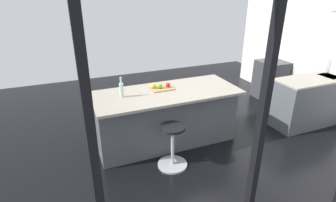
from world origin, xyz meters
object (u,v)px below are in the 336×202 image
(apple_yellow, at_px, (153,86))
(water_bottle, at_px, (121,89))
(stool_by_window, at_px, (173,147))
(apple_red, at_px, (168,85))
(apple_green, at_px, (160,86))
(kitchen_island, at_px, (166,117))
(cutting_board, at_px, (162,89))
(oven_range, at_px, (271,80))

(apple_yellow, relative_size, water_bottle, 0.27)
(water_bottle, bearing_deg, stool_by_window, 129.49)
(apple_yellow, distance_m, water_bottle, 0.56)
(stool_by_window, relative_size, water_bottle, 2.12)
(apple_red, xyz_separation_m, water_bottle, (0.78, 0.08, 0.06))
(apple_green, height_order, apple_yellow, same)
(kitchen_island, distance_m, apple_red, 0.53)
(kitchen_island, height_order, apple_green, apple_green)
(kitchen_island, height_order, stool_by_window, kitchen_island)
(apple_yellow, bearing_deg, apple_red, 167.85)
(apple_red, height_order, apple_yellow, apple_yellow)
(cutting_board, relative_size, water_bottle, 1.15)
(stool_by_window, xyz_separation_m, cutting_board, (-0.13, -0.75, 0.63))
(oven_range, distance_m, cutting_board, 3.18)
(apple_red, bearing_deg, apple_yellow, -12.15)
(oven_range, xyz_separation_m, kitchen_island, (3.00, 0.90, 0.03))
(apple_green, distance_m, apple_red, 0.14)
(cutting_board, height_order, apple_green, apple_green)
(water_bottle, bearing_deg, cutting_board, -172.97)
(kitchen_island, bearing_deg, stool_by_window, 76.42)
(kitchen_island, distance_m, cutting_board, 0.48)
(stool_by_window, bearing_deg, kitchen_island, -103.58)
(oven_range, distance_m, kitchen_island, 3.13)
(apple_green, relative_size, apple_red, 1.11)
(stool_by_window, bearing_deg, water_bottle, -50.51)
(apple_green, distance_m, apple_yellow, 0.11)
(stool_by_window, height_order, apple_yellow, apple_yellow)
(cutting_board, xyz_separation_m, apple_green, (0.04, 0.00, 0.05))
(oven_range, xyz_separation_m, apple_green, (3.07, 0.82, 0.56))
(kitchen_island, bearing_deg, cutting_board, -72.15)
(apple_yellow, height_order, water_bottle, water_bottle)
(apple_yellow, bearing_deg, stool_by_window, 89.99)
(kitchen_island, relative_size, water_bottle, 7.41)
(oven_range, relative_size, apple_green, 10.45)
(stool_by_window, bearing_deg, cutting_board, -100.09)
(apple_red, distance_m, water_bottle, 0.79)
(kitchen_island, xyz_separation_m, apple_green, (0.07, -0.08, 0.52))
(cutting_board, distance_m, apple_yellow, 0.15)
(oven_range, xyz_separation_m, apple_red, (2.92, 0.82, 0.55))
(kitchen_island, relative_size, cutting_board, 6.43)
(apple_green, xyz_separation_m, apple_yellow, (0.09, -0.05, -0.00))
(oven_range, xyz_separation_m, cutting_board, (3.03, 0.82, 0.51))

